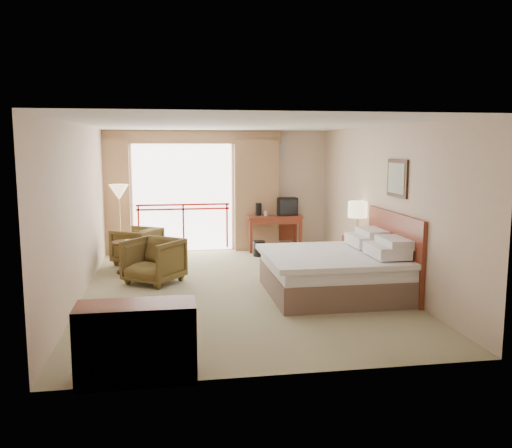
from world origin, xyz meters
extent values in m
plane|color=gray|center=(0.00, 0.00, 0.00)|extent=(7.00, 7.00, 0.00)
plane|color=white|center=(0.00, 0.00, 2.70)|extent=(7.00, 7.00, 0.00)
plane|color=beige|center=(0.00, 3.50, 1.35)|extent=(5.00, 0.00, 5.00)
plane|color=beige|center=(0.00, -3.50, 1.35)|extent=(5.00, 0.00, 5.00)
plane|color=beige|center=(-2.50, 0.00, 1.35)|extent=(0.00, 7.00, 7.00)
plane|color=beige|center=(2.50, 0.00, 1.35)|extent=(0.00, 7.00, 7.00)
plane|color=white|center=(-0.80, 3.48, 1.20)|extent=(2.40, 0.00, 2.40)
cube|color=#AC160E|center=(-0.80, 3.46, 0.95)|extent=(2.09, 0.03, 0.04)
cube|color=#AC160E|center=(-0.80, 3.46, 1.05)|extent=(2.09, 0.03, 0.04)
cube|color=#AC160E|center=(-1.79, 3.46, 0.55)|extent=(0.04, 0.03, 1.00)
cube|color=#AC160E|center=(-0.80, 3.46, 0.55)|extent=(0.04, 0.03, 1.00)
cube|color=#AC160E|center=(0.19, 3.46, 0.55)|extent=(0.04, 0.03, 1.00)
cube|color=#8F6747|center=(-2.45, 3.35, 1.25)|extent=(1.00, 0.26, 2.50)
cube|color=#8F6747|center=(0.85, 3.35, 1.25)|extent=(1.00, 0.26, 2.50)
cube|color=#8F6747|center=(-0.80, 3.38, 2.55)|extent=(4.40, 0.22, 0.28)
cube|color=silver|center=(1.30, 3.47, 2.35)|extent=(0.50, 0.04, 0.50)
cube|color=brown|center=(1.45, -0.60, 0.20)|extent=(2.05, 2.00, 0.40)
cube|color=white|center=(1.45, -0.60, 0.50)|extent=(2.01, 1.96, 0.22)
cube|color=white|center=(1.40, -0.60, 0.63)|extent=(2.09, 2.06, 0.08)
cube|color=white|center=(2.15, -1.05, 0.78)|extent=(0.50, 0.75, 0.18)
cube|color=white|center=(2.15, -0.15, 0.78)|extent=(0.50, 0.75, 0.18)
cube|color=white|center=(2.28, -1.05, 0.90)|extent=(0.40, 0.70, 0.14)
cube|color=white|center=(2.28, -0.15, 0.90)|extent=(0.40, 0.70, 0.14)
cube|color=maroon|center=(2.46, -0.60, 0.65)|extent=(0.06, 2.10, 1.30)
cube|color=black|center=(2.48, -0.60, 1.85)|extent=(0.03, 0.72, 0.60)
cube|color=silver|center=(2.46, -0.60, 1.85)|extent=(0.01, 0.60, 0.48)
cube|color=maroon|center=(2.36, 0.81, 0.33)|extent=(0.50, 0.58, 0.67)
cylinder|color=tan|center=(2.36, 0.86, 0.71)|extent=(0.15, 0.15, 0.04)
cylinder|color=tan|center=(2.36, 0.86, 0.91)|extent=(0.03, 0.03, 0.39)
cylinder|color=#FFE5B2|center=(2.36, 0.86, 1.18)|extent=(0.37, 0.37, 0.30)
cube|color=black|center=(2.31, 0.66, 0.71)|extent=(0.20, 0.17, 0.08)
cube|color=maroon|center=(1.22, 3.17, 0.78)|extent=(1.23, 0.60, 0.05)
cube|color=maroon|center=(0.66, 2.91, 0.38)|extent=(0.06, 0.06, 0.76)
cube|color=maroon|center=(1.79, 2.91, 0.38)|extent=(0.06, 0.06, 0.76)
cube|color=maroon|center=(0.66, 3.43, 0.38)|extent=(0.06, 0.06, 0.76)
cube|color=maroon|center=(1.79, 3.43, 0.38)|extent=(0.06, 0.06, 0.76)
cube|color=maroon|center=(1.22, 3.43, 0.46)|extent=(1.13, 0.03, 0.57)
cube|color=maroon|center=(1.22, 2.90, 0.70)|extent=(1.13, 0.03, 0.12)
cube|color=black|center=(1.52, 3.17, 1.00)|extent=(0.44, 0.34, 0.40)
cube|color=black|center=(1.52, 3.00, 1.00)|extent=(0.40, 0.02, 0.32)
cylinder|color=black|center=(0.87, 3.17, 0.94)|extent=(0.15, 0.15, 0.29)
cylinder|color=white|center=(1.02, 3.12, 0.86)|extent=(0.09, 0.09, 0.11)
cylinder|color=black|center=(0.79, 2.57, 0.16)|extent=(0.32, 0.32, 0.33)
imported|color=#483719|center=(-1.77, 2.20, 0.00)|extent=(1.11, 1.10, 0.74)
imported|color=#483719|center=(-1.40, 0.60, 0.00)|extent=(1.18, 1.19, 0.78)
cylinder|color=black|center=(-1.92, 1.45, 0.58)|extent=(0.54, 0.54, 0.04)
cylinder|color=black|center=(-1.92, 1.45, 0.29)|extent=(0.07, 0.07, 0.54)
cylinder|color=black|center=(-1.92, 1.45, 0.02)|extent=(0.39, 0.39, 0.03)
imported|color=white|center=(-1.92, 1.45, 0.60)|extent=(0.21, 0.24, 0.02)
cylinder|color=tan|center=(-2.13, 2.74, 0.01)|extent=(0.25, 0.25, 0.03)
cylinder|color=tan|center=(-2.13, 2.74, 0.68)|extent=(0.03, 0.03, 1.36)
cone|color=#FFE5B2|center=(-2.13, 2.74, 1.41)|extent=(0.40, 0.40, 0.32)
cube|color=maroon|center=(-1.48, -3.37, 0.40)|extent=(1.19, 0.50, 0.80)
cube|color=black|center=(-1.48, -3.61, 0.40)|extent=(1.09, 0.02, 0.70)
camera|label=1|loc=(-1.14, -8.74, 2.37)|focal=38.00mm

